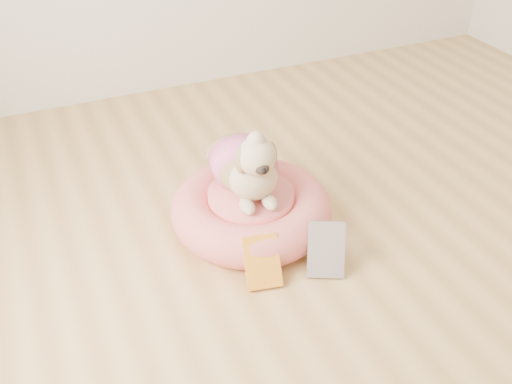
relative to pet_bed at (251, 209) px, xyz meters
name	(u,v)px	position (x,y,z in m)	size (l,w,h in m)	color
floor	(450,331)	(0.39, -0.80, -0.08)	(4.50, 4.50, 0.00)	tan
pet_bed	(251,209)	(0.00, 0.00, 0.00)	(0.66, 0.66, 0.17)	#E6675A
dog	(246,153)	(-0.01, 0.03, 0.26)	(0.31, 0.46, 0.33)	brown
book_yellow	(262,262)	(-0.09, -0.31, 0.00)	(0.13, 0.02, 0.20)	yellow
book_white	(326,250)	(0.15, -0.36, 0.02)	(0.14, 0.02, 0.21)	white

